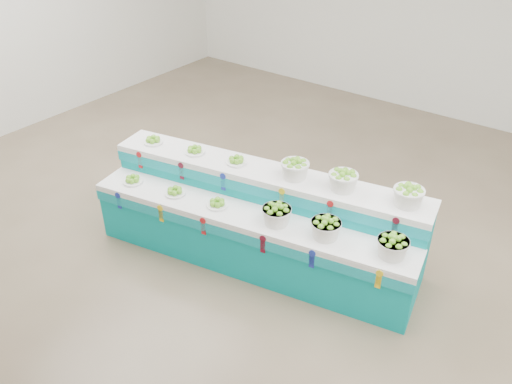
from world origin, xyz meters
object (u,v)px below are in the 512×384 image
plate_upper_mid (195,150)px  basket_upper_right (408,195)px  display_stand (256,220)px  basket_lower_left (277,214)px

plate_upper_mid → basket_upper_right: (2.37, 0.45, 0.06)m
display_stand → basket_lower_left: (0.38, -0.16, 0.32)m
basket_upper_right → plate_upper_mid: bearing=-169.3°
display_stand → plate_upper_mid: bearing=165.8°
display_stand → basket_upper_right: basket_upper_right is taller
display_stand → basket_lower_left: size_ratio=12.14×
basket_lower_left → plate_upper_mid: 1.33m
plate_upper_mid → basket_upper_right: size_ratio=0.76×
basket_lower_left → basket_upper_right: 1.30m
display_stand → plate_upper_mid: (-0.92, 0.06, 0.55)m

